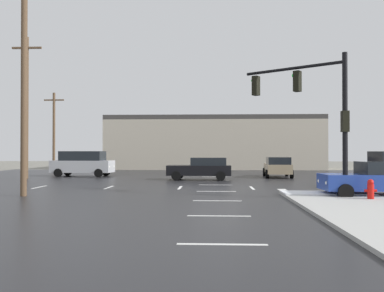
{
  "coord_description": "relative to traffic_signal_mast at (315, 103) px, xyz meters",
  "views": [
    {
      "loc": [
        -0.23,
        -23.2,
        2.08
      ],
      "look_at": [
        -1.67,
        7.34,
        2.43
      ],
      "focal_mm": 39.07,
      "sensor_mm": 36.0,
      "label": 1
    }
  ],
  "objects": [
    {
      "name": "snow_strip_curbside",
      "position": [
        0.58,
        0.3,
        -4.06
      ],
      "size": [
        4.0,
        1.6,
        0.06
      ],
      "primitive_type": "cube",
      "color": "white",
      "rests_on": "sidewalk_corner"
    },
    {
      "name": "traffic_signal_mast",
      "position": [
        0.0,
        0.0,
        0.0
      ],
      "size": [
        4.1,
        3.02,
        6.17
      ],
      "rotation": [
        0.0,
        0.0,
        2.52
      ],
      "color": "black",
      "rests_on": "sidewalk_corner"
    },
    {
      "name": "utility_pole_far",
      "position": [
        -18.28,
        11.16,
        1.23
      ],
      "size": [
        2.2,
        0.28,
        10.48
      ],
      "color": "brown",
      "rests_on": "ground_plane"
    },
    {
      "name": "strip_building_background",
      "position": [
        -4.4,
        29.52,
        -1.25
      ],
      "size": [
        24.01,
        8.0,
        5.96
      ],
      "color": "#BCB29E",
      "rests_on": "ground_plane"
    },
    {
      "name": "utility_pole_distant",
      "position": [
        -21.94,
        26.03,
        0.2
      ],
      "size": [
        2.2,
        0.28,
        8.45
      ],
      "color": "brown",
      "rests_on": "ground_plane"
    },
    {
      "name": "ground_plane",
      "position": [
        -4.42,
        4.3,
        -4.23
      ],
      "size": [
        120.0,
        120.0,
        0.0
      ],
      "primitive_type": "plane",
      "color": "slate"
    },
    {
      "name": "suv_silver",
      "position": [
        -15.03,
        14.24,
        -3.14
      ],
      "size": [
        4.91,
        2.35,
        2.03
      ],
      "rotation": [
        0.0,
        0.0,
        -0.05
      ],
      "color": "#B7BABF",
      "rests_on": "road_asphalt"
    },
    {
      "name": "road_asphalt",
      "position": [
        -4.42,
        4.3,
        -4.22
      ],
      "size": [
        44.0,
        44.0,
        0.02
      ],
      "primitive_type": "cube",
      "color": "#232326",
      "rests_on": "ground_plane"
    },
    {
      "name": "sedan_black",
      "position": [
        -5.35,
        10.65,
        -3.38
      ],
      "size": [
        4.58,
        2.13,
        1.58
      ],
      "rotation": [
        0.0,
        0.0,
        3.11
      ],
      "color": "black",
      "rests_on": "road_asphalt"
    },
    {
      "name": "fire_hydrant",
      "position": [
        1.76,
        -1.74,
        -3.7
      ],
      "size": [
        0.48,
        0.26,
        0.79
      ],
      "color": "red",
      "rests_on": "sidewalk_corner"
    },
    {
      "name": "utility_pole_mid",
      "position": [
        -13.18,
        -0.34,
        1.29
      ],
      "size": [
        2.2,
        0.28,
        10.59
      ],
      "color": "brown",
      "rests_on": "ground_plane"
    },
    {
      "name": "sedan_tan",
      "position": [
        0.47,
        13.82,
        -3.38
      ],
      "size": [
        2.22,
        4.62,
        1.58
      ],
      "rotation": [
        0.0,
        0.0,
        1.52
      ],
      "color": "tan",
      "rests_on": "road_asphalt"
    },
    {
      "name": "sedan_blue",
      "position": [
        2.68,
        -0.08,
        -3.38
      ],
      "size": [
        4.58,
        2.13,
        1.58
      ],
      "rotation": [
        0.0,
        0.0,
        3.17
      ],
      "color": "navy",
      "rests_on": "road_asphalt"
    },
    {
      "name": "lane_markings",
      "position": [
        -3.21,
        2.92,
        -4.21
      ],
      "size": [
        36.15,
        36.15,
        0.01
      ],
      "color": "silver",
      "rests_on": "road_asphalt"
    }
  ]
}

